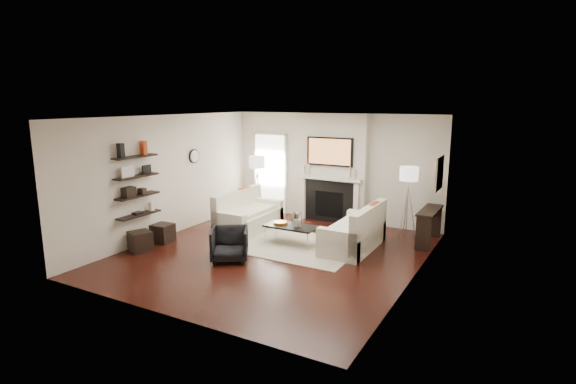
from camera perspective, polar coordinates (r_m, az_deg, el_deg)
The scene contains 71 objects.
room_envelope at distance 8.72m, azimuth -1.90°, elevation 0.60°, with size 6.00×6.00×6.00m.
chimney_breast at distance 11.25m, azimuth 5.61°, elevation 3.03°, with size 1.80×0.25×2.70m, color silver.
fireplace_surround at distance 11.28m, azimuth 5.26°, elevation -1.23°, with size 1.30×0.02×1.04m, color black.
firebox at distance 11.29m, azimuth 5.24°, elevation -1.58°, with size 0.75×0.02×0.65m, color black.
mantel_pilaster_l at distance 11.55m, azimuth 1.93°, elevation -0.73°, with size 0.12×0.08×1.10m, color white.
mantel_pilaster_r at distance 10.99m, azimuth 8.64°, elevation -1.50°, with size 0.12×0.08×1.10m, color white.
mantel_shelf at distance 11.12m, azimuth 5.21°, elevation 1.74°, with size 1.70×0.18×0.07m, color white.
tv_body at distance 11.05m, azimuth 5.32°, elevation 5.13°, with size 1.20×0.06×0.70m, color black.
tv_screen at distance 11.02m, azimuth 5.26°, elevation 5.12°, with size 1.10×0.01×0.62m, color #BF723F.
candlestick_l_tall at distance 11.32m, azimuth 2.70°, elevation 2.90°, with size 0.04×0.04×0.30m, color silver.
candlestick_l_short at distance 11.39m, azimuth 2.11°, elevation 2.80°, with size 0.04×0.04×0.24m, color silver.
candlestick_r_tall at distance 10.89m, azimuth 7.90°, elevation 2.46°, with size 0.04×0.04×0.30m, color silver.
candlestick_r_short at distance 10.85m, azimuth 8.54°, elevation 2.25°, with size 0.04×0.04×0.24m, color silver.
hallway_panel at distance 12.22m, azimuth -2.21°, elevation 2.34°, with size 0.90×0.02×2.10m, color white.
door_trim_l at distance 12.46m, azimuth -4.15°, elevation 2.49°, with size 0.06×0.06×2.16m, color white.
door_trim_r at distance 11.97m, azimuth -0.29°, elevation 2.15°, with size 0.06×0.06×2.16m, color white.
door_trim_top at distance 12.08m, azimuth -2.30°, elevation 7.39°, with size 1.02×0.06×0.06m, color white.
rug at distance 9.52m, azimuth 1.07°, elevation -6.82°, with size 2.60×2.00×0.01m, color #C2B59F.
loveseat_left_base at distance 10.61m, azimuth -4.94°, elevation -3.77°, with size 0.85×1.80×0.42m, color white.
loveseat_left_back at distance 10.72m, azimuth -6.46°, elevation -1.90°, with size 0.18×1.80×0.80m, color white.
loveseat_left_arm_n at distance 9.95m, azimuth -7.54°, elevation -4.33°, with size 0.85×0.18×0.60m, color white.
loveseat_left_arm_s at distance 11.24m, azimuth -2.65°, elevation -2.38°, with size 0.85×0.18×0.60m, color white.
loveseat_left_cushion at distance 10.52m, azimuth -4.74°, elevation -2.44°, with size 0.63×1.44×0.10m, color white.
pillow_left_orange at distance 10.91m, azimuth -5.58°, elevation -0.54°, with size 0.10×0.42×0.42m, color #AE3815.
pillow_left_charcoal at distance 10.43m, azimuth -7.43°, elevation -1.20°, with size 0.10×0.40×0.40m, color black.
loveseat_right_base at distance 9.40m, azimuth 8.23°, elevation -5.86°, with size 0.85×1.80×0.42m, color white.
loveseat_right_back at distance 9.21m, azimuth 10.24°, elevation -4.26°, with size 0.18×1.80×0.80m, color white.
loveseat_right_arm_n at distance 8.66m, azimuth 6.33°, elevation -6.73°, with size 0.85×0.18×0.60m, color white.
loveseat_right_arm_s at distance 10.11m, azimuth 9.88°, elevation -4.14°, with size 0.85×0.18×0.60m, color white.
loveseat_right_cushion at distance 9.35m, azimuth 7.99°, elevation -4.30°, with size 0.63×1.44×0.10m, color white.
pillow_right_orange at distance 9.43m, azimuth 10.87°, elevation -2.62°, with size 0.10×0.42×0.42m, color #AE3815.
pillow_right_charcoal at distance 8.88m, azimuth 9.66°, elevation -3.53°, with size 0.10×0.40×0.40m, color black.
coffee_table at distance 9.49m, azimuth 0.38°, elevation -4.39°, with size 1.10×0.55×0.04m, color black.
coffee_leg_nw at distance 9.61m, azimuth -2.88°, elevation -5.50°, with size 0.02×0.02×0.38m, color silver.
coffee_leg_ne at distance 9.14m, azimuth 2.49°, elevation -6.39°, with size 0.02×0.02×0.38m, color silver.
coffee_leg_sw at distance 9.97m, azimuth -1.55°, elevation -4.86°, with size 0.02×0.02×0.38m, color silver.
coffee_leg_se at distance 9.52m, azimuth 3.67°, elevation -5.67°, with size 0.02×0.02×0.38m, color silver.
hurricane_glass at distance 9.38m, azimuth 1.19°, elevation -3.57°, with size 0.18×0.18×0.32m, color white.
hurricane_candle at distance 9.40m, azimuth 1.19°, elevation -3.95°, with size 0.11×0.11×0.16m, color white.
copper_bowl at distance 9.60m, azimuth -0.93°, elevation -3.93°, with size 0.29×0.29×0.05m, color #C57820.
armchair at distance 8.68m, azimuth -7.45°, elevation -6.39°, with size 0.67×0.63×0.69m, color black.
lamp_left_post at distance 11.74m, azimuth -3.89°, elevation -0.29°, with size 0.02×0.02×1.20m, color silver.
lamp_left_shade at distance 11.60m, azimuth -3.95°, elevation 3.82°, with size 0.40×0.40×0.30m, color white.
lamp_left_leg_a at distance 11.68m, azimuth -3.44°, elevation -0.35°, with size 0.02×0.02×1.25m, color silver.
lamp_left_leg_b at distance 11.85m, azimuth -3.87°, elevation -0.19°, with size 0.02×0.02×1.25m, color silver.
lamp_left_leg_c at distance 11.69m, azimuth -4.37°, elevation -0.35°, with size 0.02×0.02×1.25m, color silver.
lamp_right_post at distance 10.23m, azimuth 14.88°, elevation -2.44°, with size 0.02×0.02×1.20m, color silver.
lamp_right_shade at distance 10.07m, azimuth 15.13°, elevation 2.26°, with size 0.40×0.40×0.30m, color white.
lamp_right_leg_a at distance 10.21m, azimuth 15.47°, elevation -2.50°, with size 0.02×0.02×1.25m, color silver.
lamp_right_leg_b at distance 10.34m, azimuth 14.71°, elevation -2.29°, with size 0.02×0.02×1.25m, color silver.
lamp_right_leg_c at distance 10.16m, azimuth 14.44°, elevation -2.52°, with size 0.02×0.02×1.25m, color silver.
console_top at distance 9.94m, azimuth 17.59°, elevation -2.23°, with size 0.35×1.20×0.04m, color black.
console_leg_n at distance 9.52m, azimuth 16.78°, elevation -5.13°, with size 0.30×0.04×0.71m, color black.
console_leg_s at distance 10.56m, azimuth 18.07°, elevation -3.57°, with size 0.30×0.04×0.71m, color black.
wall_art at distance 9.66m, azimuth 18.68°, elevation 2.27°, with size 0.03×0.70×0.70m, color #9B7A4D.
shelf_bottom at distance 9.73m, azimuth -18.39°, elevation -2.76°, with size 0.25×1.00×0.04m, color black.
shelf_lower at distance 9.64m, azimuth -18.54°, elevation -0.45°, with size 0.25×1.00×0.04m, color black.
shelf_upper at distance 9.57m, azimuth -18.70°, elevation 1.89°, with size 0.25×1.00×0.04m, color black.
shelf_top at distance 9.52m, azimuth -18.85°, elevation 4.26°, with size 0.25×1.00×0.04m, color black.
decor_magfile_a at distance 9.27m, azimuth -20.48°, elevation 4.96°, with size 0.12×0.10×0.28m, color black.
decor_magfile_b at distance 9.66m, azimuth -17.88°, elevation 5.36°, with size 0.12×0.10×0.28m, color #AE3815.
decor_frame_a at distance 9.41m, azimuth -19.72°, elevation 2.45°, with size 0.04×0.30×0.22m, color white.
decor_frame_b at distance 9.75m, azimuth -17.52°, elevation 2.77°, with size 0.04×0.22×0.18m, color black.
decor_wine_rack at distance 9.48m, azimuth -19.57°, elevation -0.00°, with size 0.18×0.25×0.20m, color black.
decor_box_small at distance 9.71m, azimuth -18.04°, elevation 0.12°, with size 0.15×0.12×0.12m, color black.
decor_books at distance 9.70m, azimuth -18.54°, elevation -2.55°, with size 0.14×0.20×0.05m, color black.
decor_box_tall at distance 9.94m, azimuth -16.97°, elevation -1.74°, with size 0.10×0.10×0.18m, color white.
clock_rim at distance 10.97m, azimuth -11.85°, elevation 4.47°, with size 0.34×0.34×0.04m, color black.
clock_face at distance 10.96m, azimuth -11.75°, elevation 4.47°, with size 0.29×0.29×0.01m, color white.
ottoman_near at distance 10.08m, azimuth -15.61°, elevation -5.05°, with size 0.40×0.40×0.40m, color black.
ottoman_far at distance 9.66m, azimuth -18.25°, elevation -5.94°, with size 0.40×0.40×0.40m, color black.
Camera 1 is at (4.38, -7.35, 3.01)m, focal length 28.00 mm.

